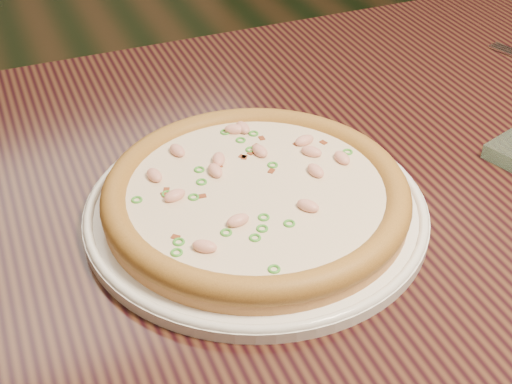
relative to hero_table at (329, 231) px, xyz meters
name	(u,v)px	position (x,y,z in m)	size (l,w,h in m)	color
hero_table	(329,231)	(0.00, 0.00, 0.00)	(1.20, 0.80, 0.75)	black
plate	(256,208)	(-0.12, -0.05, 0.11)	(0.36, 0.36, 0.02)	white
pizza	(256,194)	(-0.12, -0.05, 0.13)	(0.32, 0.32, 0.03)	#BF8446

